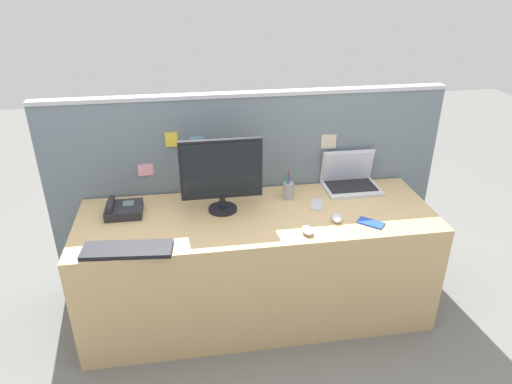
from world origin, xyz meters
The scene contains 12 objects.
ground_plane centered at (0.00, 0.00, 0.00)m, with size 10.00×10.00×0.00m, color slate.
desk centered at (0.00, 0.00, 0.35)m, with size 2.07×0.70×0.71m, color tan.
cubicle_divider centered at (0.00, 0.39, 0.66)m, with size 2.51×0.08×1.32m.
desktop_monitor centered at (-0.19, 0.09, 0.95)m, with size 0.47×0.17×0.44m.
laptop centered at (0.65, 0.27, 0.76)m, with size 0.34×0.26×0.23m.
desk_phone centered at (-0.77, 0.12, 0.74)m, with size 0.21×0.19×0.09m.
keyboard_main centered at (-0.71, -0.28, 0.72)m, with size 0.45×0.15×0.02m, color black.
computer_mouse_right_hand centered at (0.43, -0.14, 0.72)m, with size 0.06×0.10×0.03m, color silver.
computer_mouse_left_hand centered at (0.24, -0.25, 0.72)m, with size 0.06×0.10×0.03m, color silver.
pen_cup centered at (0.22, 0.17, 0.76)m, with size 0.07×0.07×0.19m.
cell_phone_blue_case centered at (0.61, -0.20, 0.71)m, with size 0.07×0.14×0.01m, color blue.
cell_phone_silver_slab centered at (0.37, 0.06, 0.71)m, with size 0.07×0.14×0.01m, color #B7BAC1.
Camera 1 is at (-0.38, -2.34, 2.04)m, focal length 32.84 mm.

